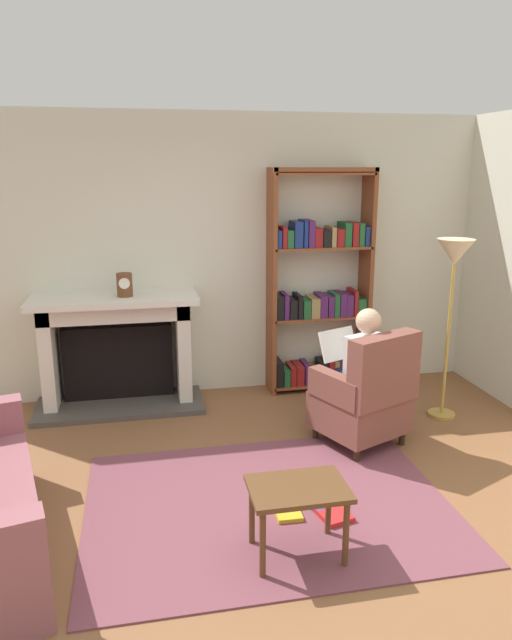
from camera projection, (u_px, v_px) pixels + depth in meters
name	position (u px, v px, depth m)	size (l,w,h in m)	color
ground	(278.00, 532.00, 3.64)	(14.00, 14.00, 0.00)	brown
back_wall	(219.00, 257.00, 5.72)	(5.60, 0.10, 2.70)	silver
area_rug	(268.00, 505.00, 3.92)	(2.40, 1.80, 0.01)	brown
fireplace	(117.00, 347.00, 5.49)	(1.54, 0.64, 1.07)	#4C4742
mantel_clock	(125.00, 285.00, 5.26)	(0.14, 0.14, 0.21)	brown
bookshelf	(320.00, 291.00, 5.79)	(1.01, 0.32, 2.20)	brown
armchair_reading	(366.00, 396.00, 4.68)	(0.83, 0.82, 0.97)	#331E14
seated_reader	(357.00, 369.00, 4.72)	(0.51, 0.60, 1.14)	silver
side_table	(298.00, 497.00, 3.33)	(0.56, 0.39, 0.45)	brown
scattered_books	(317.00, 503.00, 3.90)	(0.51, 0.56, 0.04)	#267233
floor_lamp	(454.00, 268.00, 5.01)	(0.32, 0.32, 1.61)	#B7933F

